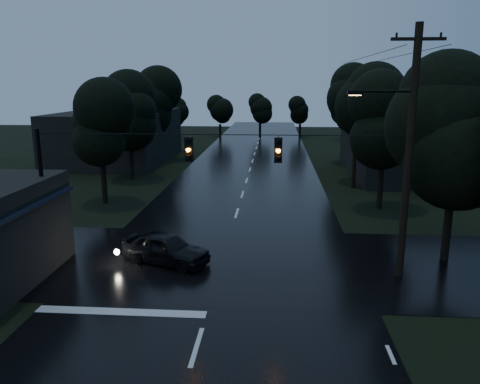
# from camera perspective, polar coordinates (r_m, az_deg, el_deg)

# --- Properties ---
(main_road) EXTENTS (12.00, 120.00, 0.02)m
(main_road) POSITION_cam_1_polar(r_m,az_deg,el_deg) (38.43, 0.81, 1.38)
(main_road) COLOR black
(main_road) RESTS_ON ground
(cross_street) EXTENTS (60.00, 9.00, 0.02)m
(cross_street) POSITION_cam_1_polar(r_m,az_deg,el_deg) (21.18, -2.17, -8.50)
(cross_street) COLOR black
(cross_street) RESTS_ON ground
(building_far_right) EXTENTS (10.00, 14.00, 4.40)m
(building_far_right) POSITION_cam_1_polar(r_m,az_deg,el_deg) (43.56, 19.94, 4.92)
(building_far_right) COLOR black
(building_far_right) RESTS_ON ground
(building_far_left) EXTENTS (10.00, 16.00, 5.00)m
(building_far_left) POSITION_cam_1_polar(r_m,az_deg,el_deg) (50.55, -14.62, 6.65)
(building_far_left) COLOR black
(building_far_left) RESTS_ON ground
(utility_pole_main) EXTENTS (3.50, 0.30, 10.00)m
(utility_pole_main) POSITION_cam_1_polar(r_m,az_deg,el_deg) (19.44, 19.67, 4.85)
(utility_pole_main) COLOR black
(utility_pole_main) RESTS_ON ground
(utility_pole_far) EXTENTS (2.00, 0.30, 7.50)m
(utility_pole_far) POSITION_cam_1_polar(r_m,az_deg,el_deg) (36.29, 13.92, 6.51)
(utility_pole_far) COLOR black
(utility_pole_far) RESTS_ON ground
(anchor_pole_left) EXTENTS (0.18, 0.18, 6.00)m
(anchor_pole_left) POSITION_cam_1_polar(r_m,az_deg,el_deg) (21.52, -22.83, -0.82)
(anchor_pole_left) COLOR black
(anchor_pole_left) RESTS_ON ground
(span_signals) EXTENTS (15.00, 0.37, 1.12)m
(span_signals) POSITION_cam_1_polar(r_m,az_deg,el_deg) (18.81, -0.96, 5.31)
(span_signals) COLOR black
(span_signals) RESTS_ON ground
(tree_corner_near) EXTENTS (4.48, 4.48, 9.44)m
(tree_corner_near) POSITION_cam_1_polar(r_m,az_deg,el_deg) (22.05, 25.02, 7.20)
(tree_corner_near) COLOR black
(tree_corner_near) RESTS_ON ground
(tree_left_a) EXTENTS (3.92, 3.92, 8.26)m
(tree_left_a) POSITION_cam_1_polar(r_m,az_deg,el_deg) (31.74, -16.68, 7.94)
(tree_left_a) COLOR black
(tree_left_a) RESTS_ON ground
(tree_left_b) EXTENTS (4.20, 4.20, 8.85)m
(tree_left_b) POSITION_cam_1_polar(r_m,az_deg,el_deg) (39.46, -13.42, 9.57)
(tree_left_b) COLOR black
(tree_left_b) RESTS_ON ground
(tree_left_c) EXTENTS (4.48, 4.48, 9.44)m
(tree_left_c) POSITION_cam_1_polar(r_m,az_deg,el_deg) (49.21, -10.59, 10.77)
(tree_left_c) COLOR black
(tree_left_c) RESTS_ON ground
(tree_right_a) EXTENTS (4.20, 4.20, 8.85)m
(tree_right_a) POSITION_cam_1_polar(r_m,az_deg,el_deg) (30.41, 17.26, 8.41)
(tree_right_a) COLOR black
(tree_right_a) RESTS_ON ground
(tree_right_b) EXTENTS (4.48, 4.48, 9.44)m
(tree_right_b) POSITION_cam_1_polar(r_m,az_deg,el_deg) (38.32, 15.55, 9.92)
(tree_right_b) COLOR black
(tree_right_b) RESTS_ON ground
(tree_right_c) EXTENTS (4.76, 4.76, 10.03)m
(tree_right_c) POSITION_cam_1_polar(r_m,az_deg,el_deg) (48.25, 14.00, 11.01)
(tree_right_c) COLOR black
(tree_right_c) RESTS_ON ground
(car) EXTENTS (4.35, 2.97, 1.37)m
(car) POSITION_cam_1_polar(r_m,az_deg,el_deg) (21.08, -9.04, -6.77)
(car) COLOR black
(car) RESTS_ON ground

